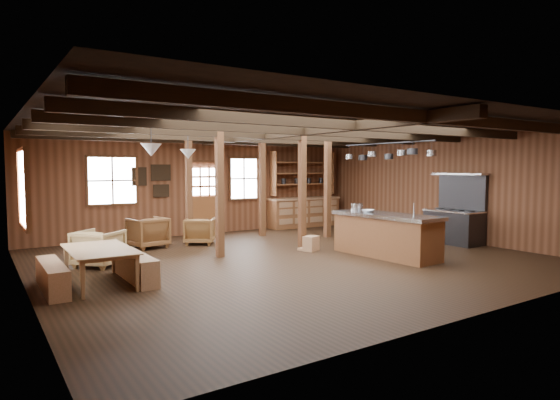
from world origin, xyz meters
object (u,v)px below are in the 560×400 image
object	(u,v)px
kitchen_island	(386,235)
commercial_range	(455,220)
armchair_a	(148,232)
dining_table	(102,266)
armchair_b	(200,231)
armchair_c	(99,248)

from	to	relation	value
kitchen_island	commercial_range	bearing A→B (deg)	2.07
commercial_range	armchair_a	xyz separation A→B (m)	(-6.80, 3.65, -0.22)
kitchen_island	dining_table	size ratio (longest dim) A/B	1.47
commercial_range	armchair_a	bearing A→B (deg)	151.76
commercial_range	armchair_b	world-z (taller)	commercial_range
commercial_range	armchair_b	size ratio (longest dim) A/B	2.47
armchair_c	commercial_range	bearing A→B (deg)	-146.59
kitchen_island	commercial_range	xyz separation A→B (m)	(2.79, 0.28, 0.12)
armchair_c	armchair_b	bearing A→B (deg)	-105.15
kitchen_island	dining_table	world-z (taller)	kitchen_island
kitchen_island	armchair_b	size ratio (longest dim) A/B	3.49
armchair_a	armchair_c	distance (m)	2.17
armchair_a	commercial_range	bearing A→B (deg)	140.96
dining_table	armchair_a	size ratio (longest dim) A/B	2.12
dining_table	armchair_a	distance (m)	3.57
armchair_a	armchair_c	xyz separation A→B (m)	(-1.48, -1.59, -0.01)
commercial_range	armchair_c	world-z (taller)	commercial_range
kitchen_island	dining_table	bearing A→B (deg)	168.24
kitchen_island	armchair_b	distance (m)	4.66
kitchen_island	armchair_c	xyz separation A→B (m)	(-5.49, 2.34, -0.12)
armchair_a	armchair_c	size ratio (longest dim) A/B	1.03
armchair_b	armchair_a	bearing A→B (deg)	25.64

